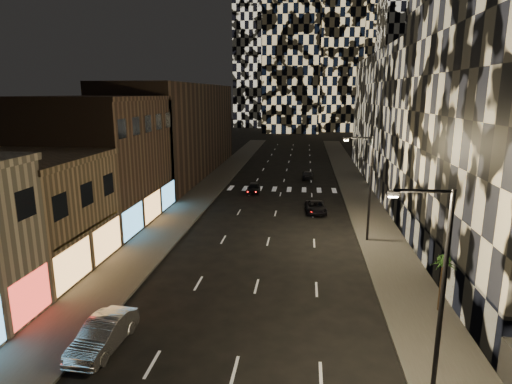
% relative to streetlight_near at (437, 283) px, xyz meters
% --- Properties ---
extents(sidewalk_left, '(4.00, 120.00, 0.15)m').
position_rel_streetlight_near_xyz_m(sidewalk_left, '(-18.35, 40.00, -5.28)').
color(sidewalk_left, '#47443F').
rests_on(sidewalk_left, ground).
extents(sidewalk_right, '(4.00, 120.00, 0.15)m').
position_rel_streetlight_near_xyz_m(sidewalk_right, '(1.65, 40.00, -5.28)').
color(sidewalk_right, '#47443F').
rests_on(sidewalk_right, ground).
extents(curb_left, '(0.20, 120.00, 0.15)m').
position_rel_streetlight_near_xyz_m(curb_left, '(-16.25, 40.00, -5.28)').
color(curb_left, '#4C4C47').
rests_on(curb_left, ground).
extents(curb_right, '(0.20, 120.00, 0.15)m').
position_rel_streetlight_near_xyz_m(curb_right, '(-0.45, 40.00, -5.28)').
color(curb_right, '#4C4C47').
rests_on(curb_right, ground).
extents(retail_tan, '(10.00, 10.00, 8.00)m').
position_rel_streetlight_near_xyz_m(retail_tan, '(-25.35, 11.00, -1.35)').
color(retail_tan, '#846C4F').
rests_on(retail_tan, ground).
extents(retail_brown, '(10.00, 15.00, 12.00)m').
position_rel_streetlight_near_xyz_m(retail_brown, '(-25.35, 23.50, 0.65)').
color(retail_brown, '#4F3B2D').
rests_on(retail_brown, ground).
extents(retail_filler_left, '(10.00, 40.00, 14.00)m').
position_rel_streetlight_near_xyz_m(retail_filler_left, '(-25.35, 50.00, 1.65)').
color(retail_filler_left, '#4F3B2D').
rests_on(retail_filler_left, ground).
extents(midrise_base, '(0.60, 25.00, 3.00)m').
position_rel_streetlight_near_xyz_m(midrise_base, '(3.95, 14.50, -3.85)').
color(midrise_base, '#383838').
rests_on(midrise_base, ground).
extents(midrise_filler_right, '(16.00, 40.00, 18.00)m').
position_rel_streetlight_near_xyz_m(midrise_filler_right, '(11.65, 47.00, 3.65)').
color(midrise_filler_right, '#232326').
rests_on(midrise_filler_right, ground).
extents(streetlight_near, '(2.55, 0.25, 9.00)m').
position_rel_streetlight_near_xyz_m(streetlight_near, '(0.00, 0.00, 0.00)').
color(streetlight_near, black).
rests_on(streetlight_near, sidewalk_right).
extents(streetlight_far, '(2.55, 0.25, 9.00)m').
position_rel_streetlight_near_xyz_m(streetlight_far, '(0.00, 20.00, 0.00)').
color(streetlight_far, black).
rests_on(streetlight_far, sidewalk_right).
extents(car_silver_parked, '(1.98, 4.86, 1.57)m').
position_rel_streetlight_near_xyz_m(car_silver_parked, '(-15.23, 2.00, -4.57)').
color(car_silver_parked, '#95969A').
rests_on(car_silver_parked, ground).
extents(car_dark_midlane, '(1.78, 4.05, 1.36)m').
position_rel_streetlight_near_xyz_m(car_dark_midlane, '(-11.85, 37.31, -4.67)').
color(car_dark_midlane, black).
rests_on(car_dark_midlane, ground).
extents(car_dark_oncoming, '(1.75, 4.09, 1.17)m').
position_rel_streetlight_near_xyz_m(car_dark_oncoming, '(-4.85, 47.70, -4.77)').
color(car_dark_oncoming, black).
rests_on(car_dark_oncoming, ground).
extents(car_dark_rightlane, '(2.47, 4.65, 1.24)m').
position_rel_streetlight_near_xyz_m(car_dark_rightlane, '(-4.04, 28.75, -4.73)').
color(car_dark_rightlane, black).
rests_on(car_dark_rightlane, ground).
extents(palm_tree, '(1.72, 1.68, 3.36)m').
position_rel_streetlight_near_xyz_m(palm_tree, '(2.78, 7.80, -2.43)').
color(palm_tree, '#47331E').
rests_on(palm_tree, sidewalk_right).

